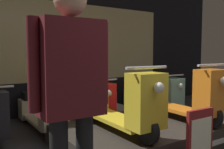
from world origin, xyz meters
TOP-DOWN VIEW (x-y plane):
  - shop_wall_back at (0.00, 3.81)m, footprint 9.15×0.09m
  - display_platform at (0.21, 1.34)m, footprint 2.53×1.58m
  - scooter_display_left at (-0.36, 1.31)m, footprint 0.56×1.71m
  - scooter_display_right at (0.78, 1.31)m, footprint 0.56×1.71m
  - scooter_backrow_1 at (-0.89, 2.78)m, footprint 0.56×1.71m
  - scooter_backrow_2 at (-0.05, 2.78)m, footprint 0.56×1.71m
  - scooter_backrow_3 at (0.79, 2.78)m, footprint 0.56×1.71m
  - scooter_backrow_4 at (1.64, 2.78)m, footprint 0.56×1.71m
  - person_left_browsing at (-1.44, 0.26)m, footprint 0.61×0.25m
  - price_sign_board at (-0.04, 0.23)m, footprint 0.38×0.04m

SIDE VIEW (x-z plane):
  - display_platform at x=0.21m, z-range 0.00..0.29m
  - scooter_backrow_1 at x=-0.89m, z-range -0.09..0.78m
  - scooter_backrow_2 at x=-0.05m, z-range -0.09..0.78m
  - scooter_backrow_3 at x=0.79m, z-range -0.09..0.78m
  - scooter_backrow_4 at x=1.64m, z-range -0.09..0.78m
  - price_sign_board at x=-0.04m, z-range 0.00..0.73m
  - scooter_display_left at x=-0.36m, z-range 0.19..1.06m
  - scooter_display_right at x=0.78m, z-range 0.19..1.06m
  - person_left_browsing at x=-1.44m, z-range 0.17..1.95m
  - shop_wall_back at x=0.00m, z-range 0.00..3.20m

